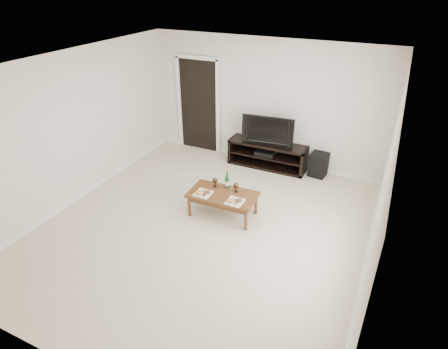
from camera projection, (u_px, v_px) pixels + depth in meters
floor at (204, 228)px, 6.12m from camera, size 5.50×5.50×0.00m
back_wall at (265, 103)px, 7.69m from camera, size 5.00×0.04×2.60m
ceiling at (198, 65)px, 4.86m from camera, size 5.00×5.50×0.04m
doorway at (199, 106)px, 8.37m from camera, size 0.90×0.02×2.05m
media_console at (267, 155)px, 7.89m from camera, size 1.64×0.45×0.55m
television at (269, 129)px, 7.61m from camera, size 1.07×0.25×0.61m
av_receiver at (265, 153)px, 7.87m from camera, size 0.41×0.31×0.08m
subwoofer at (319, 165)px, 7.56m from camera, size 0.36×0.36×0.49m
coffee_table at (223, 204)px, 6.35m from camera, size 1.16×0.66×0.42m
plate_left at (203, 192)px, 6.22m from camera, size 0.27×0.27×0.07m
plate_right at (235, 200)px, 6.00m from camera, size 0.27×0.27×0.07m
wine_bottle at (227, 179)px, 6.34m from camera, size 0.07×0.07×0.35m
goblet_left at (215, 182)px, 6.42m from camera, size 0.09×0.09×0.17m
goblet_right at (236, 187)px, 6.26m from camera, size 0.09×0.09×0.17m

